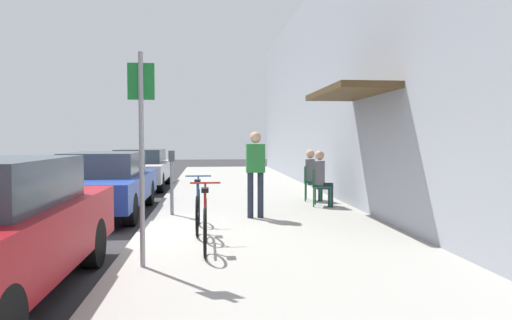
{
  "coord_description": "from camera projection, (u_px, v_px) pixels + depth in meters",
  "views": [
    {
      "loc": [
        1.2,
        -7.65,
        1.68
      ],
      "look_at": [
        2.78,
        7.46,
        0.98
      ],
      "focal_mm": 32.03,
      "sensor_mm": 36.0,
      "label": 1
    }
  ],
  "objects": [
    {
      "name": "parked_car_1",
      "position": [
        104.0,
        183.0,
        10.09
      ],
      "size": [
        1.8,
        4.4,
        1.38
      ],
      "color": "navy",
      "rests_on": "ground_plane"
    },
    {
      "name": "street_sign",
      "position": [
        142.0,
        142.0,
        5.5
      ],
      "size": [
        0.32,
        0.06,
        2.6
      ],
      "color": "gray",
      "rests_on": "sidewalk_slab"
    },
    {
      "name": "seated_patron_1",
      "position": [
        313.0,
        173.0,
        11.51
      ],
      "size": [
        0.5,
        0.45,
        1.29
      ],
      "color": "#232838",
      "rests_on": "sidewalk_slab"
    },
    {
      "name": "pedestrian_standing",
      "position": [
        255.0,
        167.0,
        8.97
      ],
      "size": [
        0.36,
        0.22,
        1.7
      ],
      "color": "#232838",
      "rests_on": "sidewalk_slab"
    },
    {
      "name": "cafe_chair_1",
      "position": [
        310.0,
        181.0,
        11.53
      ],
      "size": [
        0.54,
        0.54,
        0.87
      ],
      "color": "#14592D",
      "rests_on": "sidewalk_slab"
    },
    {
      "name": "sidewalk_slab",
      "position": [
        258.0,
        215.0,
        9.77
      ],
      "size": [
        4.5,
        32.0,
        0.12
      ],
      "primitive_type": "cube",
      "color": "#9E9B93",
      "rests_on": "ground_plane"
    },
    {
      "name": "parked_car_2",
      "position": [
        141.0,
        168.0,
        15.52
      ],
      "size": [
        1.8,
        4.4,
        1.33
      ],
      "color": "#B7B7BC",
      "rests_on": "ground_plane"
    },
    {
      "name": "seated_patron_0",
      "position": [
        322.0,
        176.0,
        10.55
      ],
      "size": [
        0.51,
        0.47,
        1.29
      ],
      "color": "#232838",
      "rests_on": "sidewalk_slab"
    },
    {
      "name": "bicycle_0",
      "position": [
        205.0,
        223.0,
        6.49
      ],
      "size": [
        0.46,
        1.71,
        0.9
      ],
      "color": "black",
      "rests_on": "sidewalk_slab"
    },
    {
      "name": "bicycle_1",
      "position": [
        198.0,
        209.0,
        7.78
      ],
      "size": [
        0.46,
        1.71,
        0.9
      ],
      "color": "black",
      "rests_on": "sidewalk_slab"
    },
    {
      "name": "parking_meter",
      "position": [
        172.0,
        178.0,
        9.35
      ],
      "size": [
        0.12,
        0.1,
        1.32
      ],
      "color": "slate",
      "rests_on": "sidewalk_slab"
    },
    {
      "name": "building_facade",
      "position": [
        368.0,
        68.0,
        9.86
      ],
      "size": [
        1.4,
        32.0,
        6.45
      ],
      "color": "#999EA8",
      "rests_on": "ground_plane"
    },
    {
      "name": "cafe_chair_0",
      "position": [
        319.0,
        184.0,
        10.57
      ],
      "size": [
        0.56,
        0.56,
        0.87
      ],
      "color": "#14592D",
      "rests_on": "sidewalk_slab"
    },
    {
      "name": "ground_plane",
      "position": [
        136.0,
        240.0,
        7.55
      ],
      "size": [
        60.0,
        60.0,
        0.0
      ],
      "primitive_type": "plane",
      "color": "#2D2D30"
    }
  ]
}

